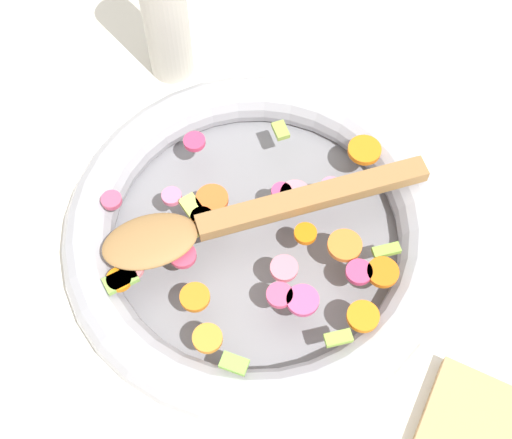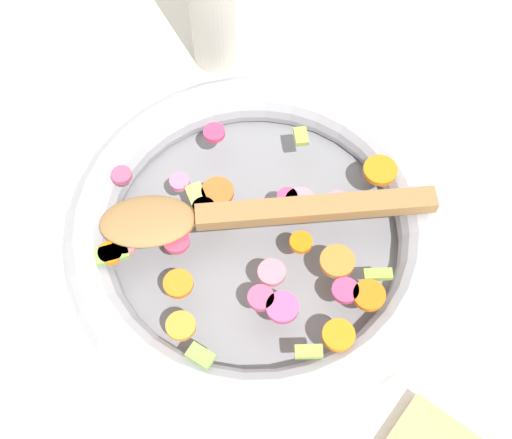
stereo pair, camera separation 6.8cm
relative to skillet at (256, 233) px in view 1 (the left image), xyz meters
name	(u,v)px [view 1 (the left image)]	position (x,y,z in m)	size (l,w,h in m)	color
ground_plane	(256,243)	(0.00, 0.00, -0.02)	(4.00, 4.00, 0.00)	silver
skillet	(256,233)	(0.00, 0.00, 0.00)	(0.38, 0.38, 0.05)	slate
chopped_vegetables	(261,243)	(0.02, -0.02, 0.03)	(0.29, 0.28, 0.01)	orange
wooden_spoon	(233,219)	(-0.02, -0.02, 0.04)	(0.26, 0.25, 0.01)	olive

